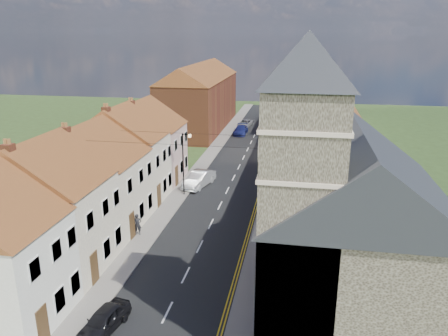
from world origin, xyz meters
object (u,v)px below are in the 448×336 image
Objects in this scene: car_near at (104,320)px; pedestrian_left at (138,224)px; church at (345,219)px; car_distant at (245,123)px; car_mid at (199,179)px; pedestrian_right at (266,263)px; car_far at (241,130)px; lamppost at (184,160)px.

car_near is 2.13× the size of pedestrian_left.
church is 9.07× the size of pedestrian_left.
car_mid is at bearing -80.50° from car_distant.
pedestrian_left is at bearing -20.02° from pedestrian_right.
pedestrian_right is at bearing 51.68° from car_near.
car_far is 2.72× the size of pedestrian_left.
lamppost is at bearing 65.41° from pedestrian_left.
pedestrian_left is (-2.29, 10.94, 0.35)m from car_near.
car_far reaches higher than car_near.
church is at bearing -65.75° from car_distant.
church is 8.81× the size of pedestrian_right.
pedestrian_left reaches higher than car_near.
church is 3.33× the size of car_far.
pedestrian_right is (8.16, -15.91, 0.20)m from car_mid.
car_mid is at bearing -91.75° from car_far.
car_far is at bearing 102.25° from car_mid.
lamppost is 1.50× the size of car_distant.
lamppost is at bearing -81.69° from car_distant.
pedestrian_right is (7.28, -39.97, 0.32)m from car_far.
pedestrian_right is (-4.26, 3.49, -4.89)m from church.
car_near is (-12.17, -3.38, -5.27)m from church.
lamppost is at bearing 128.30° from church.
church is at bearing -74.78° from car_far.
church reaches higher than car_far.
lamppost reaches higher than car_mid.
car_near is at bearing -94.74° from pedestrian_left.
church is at bearing -44.16° from pedestrian_left.
car_near is at bearing -90.43° from car_far.
car_distant is at bearing 102.84° from car_mid.
car_near is at bearing 42.70° from pedestrian_right.
pedestrian_left is at bearing -94.31° from car_far.
car_near is 2.07× the size of pedestrian_right.
car_far is (1.63, 26.78, -2.88)m from lamppost.
car_mid is 24.07m from car_far.
lamppost is at bearing -93.15° from car_far.
car_mid is 17.89m from pedestrian_right.
car_mid is at bearing 74.58° from lamppost.
lamppost reaches higher than car_distant.
car_mid is 1.19× the size of car_distant.
car_distant is at bearing -79.10° from pedestrian_right.
car_distant is at bearing 100.16° from car_near.
pedestrian_right is at bearing -79.33° from car_far.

